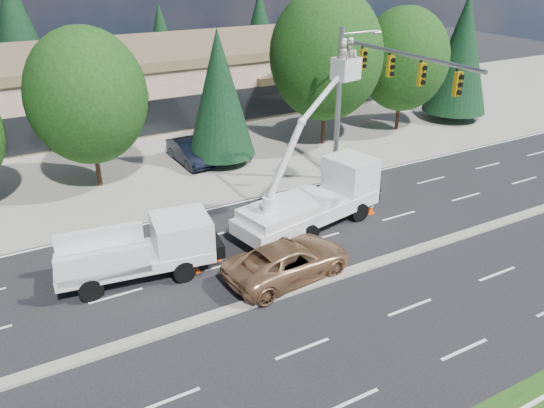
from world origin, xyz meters
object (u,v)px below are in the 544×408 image
utility_pickup (147,254)px  bucket_truck (319,190)px  signal_mast (363,88)px  minivan (289,261)px

utility_pickup → bucket_truck: 9.11m
signal_mast → utility_pickup: (-13.37, -2.91, -5.03)m
signal_mast → utility_pickup: size_ratio=1.50×
signal_mast → minivan: bearing=-143.5°
minivan → signal_mast: bearing=-59.7°
utility_pickup → minivan: (5.26, -3.08, -0.23)m
utility_pickup → minivan: 6.10m
utility_pickup → minivan: bearing=-22.4°
bucket_truck → minivan: (-3.79, -3.47, -1.12)m
utility_pickup → minivan: size_ratio=1.19×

